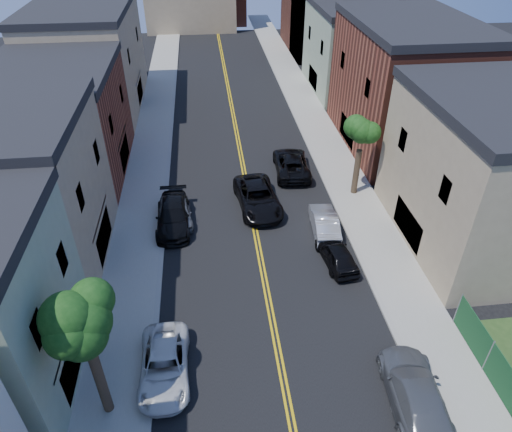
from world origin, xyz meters
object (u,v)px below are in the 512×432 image
object	(u,v)px
black_car_left	(173,216)
grey_car_right	(416,394)
grey_car_left	(180,212)
dark_car_right_far	(291,163)
white_pickup	(164,365)
silver_car_right	(324,222)
black_car_right	(337,254)
black_suv_lane	(258,198)

from	to	relation	value
black_car_left	grey_car_right	distance (m)	18.47
grey_car_left	dark_car_right_far	xyz separation A→B (m)	(8.82, 5.74, 0.12)
white_pickup	silver_car_right	size ratio (longest dim) A/B	1.10
black_car_left	black_car_right	world-z (taller)	black_car_left
white_pickup	dark_car_right_far	bearing A→B (deg)	62.33
black_suv_lane	black_car_left	bearing A→B (deg)	-171.44
black_car_left	grey_car_left	bearing A→B (deg)	48.98
black_car_left	black_car_right	size ratio (longest dim) A/B	1.34
grey_car_right	black_suv_lane	xyz separation A→B (m)	(-5.00, 16.38, 0.00)
black_car_left	grey_car_right	world-z (taller)	grey_car_right
black_car_right	grey_car_right	bearing A→B (deg)	88.44
white_pickup	grey_car_right	bearing A→B (deg)	-15.35
black_car_left	black_car_right	bearing A→B (deg)	-27.26
white_pickup	grey_car_right	distance (m)	11.37
black_car_left	black_suv_lane	xyz separation A→B (m)	(5.94, 1.50, 0.04)
black_car_left	silver_car_right	xyz separation A→B (m)	(10.01, -1.88, -0.05)
grey_car_right	black_car_right	world-z (taller)	grey_car_right
dark_car_right_far	grey_car_right	bearing A→B (deg)	97.67
grey_car_right	dark_car_right_far	size ratio (longest dim) A/B	1.00
white_pickup	black_car_left	distance (m)	11.99
grey_car_left	dark_car_right_far	world-z (taller)	dark_car_right_far
dark_car_right_far	black_suv_lane	xyz separation A→B (m)	(-3.30, -4.73, 0.04)
dark_car_right_far	white_pickup	bearing A→B (deg)	66.02
white_pickup	black_car_left	bearing A→B (deg)	89.09
white_pickup	grey_car_left	distance (m)	12.49
white_pickup	black_car_left	xyz separation A→B (m)	(0.06, 11.99, 0.11)
silver_car_right	white_pickup	bearing A→B (deg)	49.49
silver_car_right	grey_car_left	bearing A→B (deg)	-9.56
grey_car_left	silver_car_right	distance (m)	9.87
grey_car_left	black_car_right	distance (m)	11.10
grey_car_left	black_car_left	xyz separation A→B (m)	(-0.42, -0.49, 0.12)
white_pickup	black_suv_lane	bearing A→B (deg)	65.39
white_pickup	black_car_right	bearing A→B (deg)	33.77
black_car_left	black_car_right	xyz separation A→B (m)	(10.01, -5.10, -0.10)
black_car_right	dark_car_right_far	world-z (taller)	dark_car_right_far
grey_car_left	dark_car_right_far	distance (m)	10.52
dark_car_right_far	grey_car_left	bearing A→B (deg)	36.10
white_pickup	dark_car_right_far	size ratio (longest dim) A/B	0.86
dark_car_right_far	silver_car_right	bearing A→B (deg)	98.44
silver_car_right	black_suv_lane	distance (m)	5.29
grey_car_right	black_suv_lane	world-z (taller)	black_suv_lane
black_car_right	black_suv_lane	distance (m)	7.75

